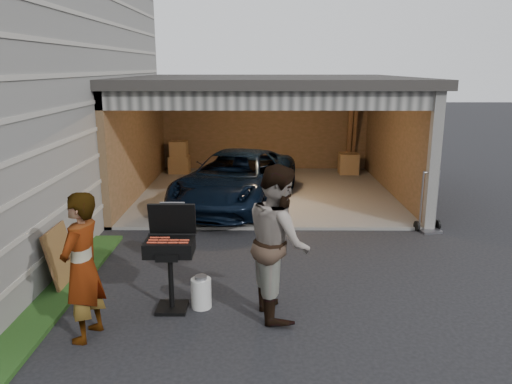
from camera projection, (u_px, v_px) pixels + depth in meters
ground at (216, 317)px, 6.43m from camera, size 80.00×80.00×0.00m
groundcover_strip at (4, 358)px, 5.46m from camera, size 0.50×8.00×0.06m
garage at (267, 118)px, 12.56m from camera, size 6.80×6.30×2.90m
minivan at (236, 181)px, 11.33m from camera, size 3.10×4.72×1.21m
woman at (82, 267)px, 5.74m from camera, size 0.56×0.73×1.78m
man at (278, 241)px, 6.31m from camera, size 0.93×1.09×1.98m
bbq_grill at (170, 250)px, 6.46m from camera, size 0.62×0.55×1.39m
propane_tank at (201, 293)px, 6.64m from camera, size 0.31×0.31×0.40m
plywood_panel at (61, 257)px, 7.28m from camera, size 0.22×0.79×0.87m
hand_truck at (429, 220)px, 9.73m from camera, size 0.52×0.44×1.19m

